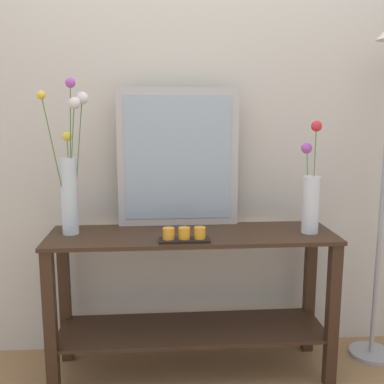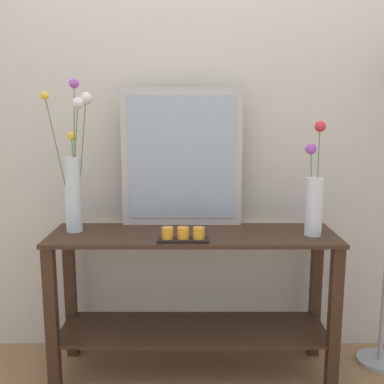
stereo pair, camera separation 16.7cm
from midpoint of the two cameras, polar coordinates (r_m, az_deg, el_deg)
name	(u,v)px [view 1 (the left image)]	position (r m, az deg, el deg)	size (l,w,h in m)	color
ground_plane	(192,372)	(2.63, -1.96, -21.59)	(7.00, 6.00, 0.02)	#997047
wall_back	(187,115)	(2.57, -2.47, 9.60)	(6.40, 0.08, 2.70)	beige
console_table	(192,286)	(2.41, -2.03, -11.64)	(1.44, 0.42, 0.76)	#382316
mirror_leaning	(178,158)	(2.43, -3.71, 4.28)	(0.64, 0.03, 0.73)	#B7B2AD
tall_vase_left	(70,176)	(2.36, -16.95, 1.91)	(0.21, 0.20, 0.77)	silver
vase_right	(311,196)	(2.35, 12.62, -0.50)	(0.09, 0.14, 0.56)	silver
candle_tray	(184,236)	(2.18, -3.18, -5.46)	(0.24, 0.09, 0.07)	black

